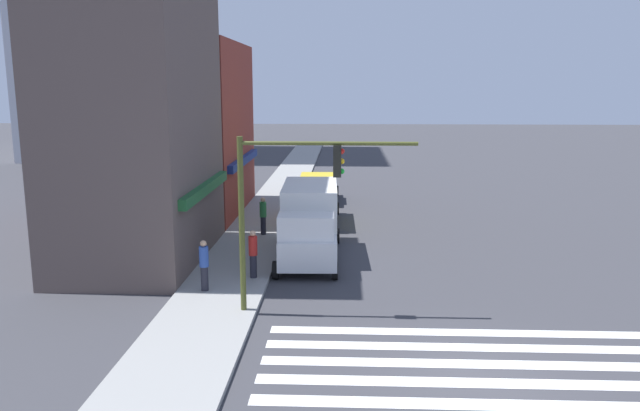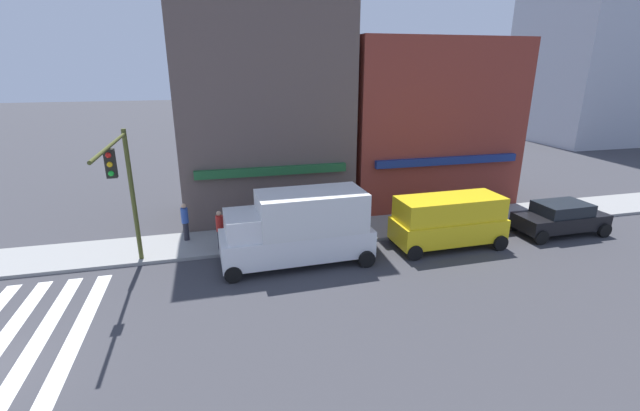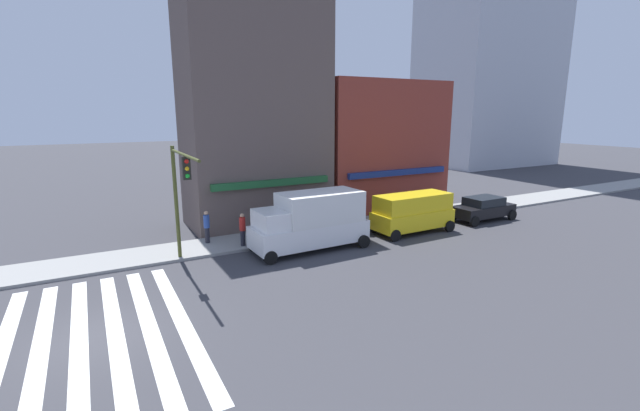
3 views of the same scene
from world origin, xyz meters
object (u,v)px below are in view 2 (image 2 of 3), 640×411
(box_truck_white, at_px, (299,227))
(sedan_black, at_px, (561,218))
(pedestrian_green_top, at_px, (361,213))
(pedestrian_red_jacket, at_px, (220,229))
(pedestrian_blue_shirt, at_px, (185,221))
(traffic_signal, at_px, (123,180))
(van_yellow, at_px, (449,220))

(box_truck_white, height_order, sedan_black, box_truck_white)
(sedan_black, distance_m, pedestrian_green_top, 9.76)
(pedestrian_red_jacket, distance_m, pedestrian_blue_shirt, 2.10)
(traffic_signal, distance_m, van_yellow, 13.56)
(van_yellow, bearing_deg, traffic_signal, 177.39)
(box_truck_white, xyz_separation_m, pedestrian_green_top, (3.55, 2.39, -0.51))
(sedan_black, bearing_deg, pedestrian_blue_shirt, 168.47)
(sedan_black, xyz_separation_m, pedestrian_green_top, (-9.46, 2.39, 0.23))
(traffic_signal, bearing_deg, van_yellow, -1.52)
(box_truck_white, xyz_separation_m, sedan_black, (13.01, 0.00, -0.75))
(sedan_black, height_order, pedestrian_green_top, pedestrian_green_top)
(pedestrian_blue_shirt, height_order, pedestrian_green_top, same)
(box_truck_white, distance_m, pedestrian_green_top, 4.31)
(box_truck_white, distance_m, pedestrian_blue_shirt, 5.74)
(pedestrian_red_jacket, bearing_deg, pedestrian_green_top, -26.52)
(traffic_signal, distance_m, box_truck_white, 6.83)
(pedestrian_blue_shirt, relative_size, pedestrian_green_top, 1.00)
(sedan_black, bearing_deg, pedestrian_green_top, 164.99)
(traffic_signal, xyz_separation_m, pedestrian_green_top, (9.97, 2.04, -2.82))
(van_yellow, height_order, pedestrian_green_top, van_yellow)
(sedan_black, bearing_deg, box_truck_white, 179.16)
(pedestrian_blue_shirt, bearing_deg, box_truck_white, 144.13)
(van_yellow, xyz_separation_m, pedestrian_red_jacket, (-10.00, 1.88, -0.21))
(traffic_signal, height_order, pedestrian_red_jacket, traffic_signal)
(traffic_signal, height_order, pedestrian_green_top, traffic_signal)
(box_truck_white, height_order, van_yellow, box_truck_white)
(box_truck_white, distance_m, van_yellow, 6.88)
(box_truck_white, height_order, pedestrian_green_top, box_truck_white)
(traffic_signal, height_order, sedan_black, traffic_signal)
(pedestrian_blue_shirt, xyz_separation_m, pedestrian_green_top, (8.19, -0.94, 0.00))
(box_truck_white, relative_size, van_yellow, 1.24)
(sedan_black, bearing_deg, van_yellow, 179.16)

